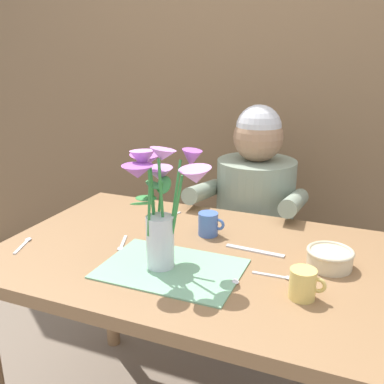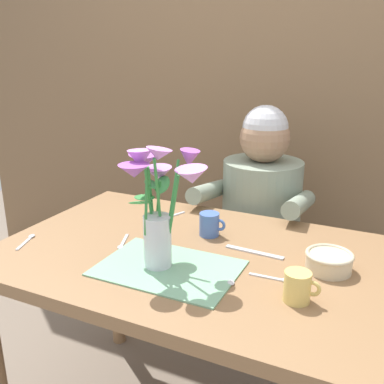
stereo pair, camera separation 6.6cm
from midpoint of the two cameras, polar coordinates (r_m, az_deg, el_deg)
name	(u,v)px [view 1 (the left image)]	position (r m, az deg, el deg)	size (l,w,h in m)	color
wood_panel_backdrop	(271,71)	(2.24, 9.54, 15.46)	(4.00, 0.10, 2.50)	brown
dining_table	(189,278)	(1.42, -1.75, -11.31)	(1.20, 0.80, 0.74)	olive
seated_person	(253,233)	(1.97, 7.17, -5.44)	(0.45, 0.47, 1.14)	#4C4C56
striped_placemat	(173,269)	(1.27, -4.08, -10.11)	(0.40, 0.28, 0.01)	#7AB289
flower_vase	(160,195)	(1.21, -5.74, -0.45)	(0.29, 0.26, 0.37)	silver
ceramic_bowl	(330,258)	(1.32, 16.38, -8.33)	(0.14, 0.14, 0.06)	beige
dinner_knife	(255,251)	(1.38, 6.94, -7.72)	(0.19, 0.02, 0.01)	silver
ceramic_mug	(209,224)	(1.48, 0.94, -4.25)	(0.09, 0.07, 0.08)	#476BB7
tea_cup	(303,284)	(1.14, 12.86, -11.77)	(0.09, 0.07, 0.08)	#E5C666
spoon_0	(25,243)	(1.54, -22.35, -6.25)	(0.05, 0.12, 0.01)	silver
spoon_1	(165,217)	(1.64, -4.67, -3.34)	(0.06, 0.12, 0.01)	silver
spoon_2	(234,277)	(1.23, 3.98, -11.17)	(0.07, 0.11, 0.01)	silver
spoon_3	(122,245)	(1.43, -10.56, -6.96)	(0.06, 0.12, 0.01)	silver
spoon_4	(280,277)	(1.24, 10.07, -10.96)	(0.12, 0.02, 0.01)	silver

